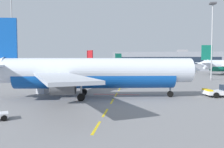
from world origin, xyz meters
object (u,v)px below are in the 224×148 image
Objects in this scene: airliner_far_center at (99,66)px; airliner_far_right at (108,69)px; uld_cargo_container at (42,89)px; apron_light_mast_near at (12,25)px; apron_light_mast_far at (212,32)px; airliner_foreground at (92,73)px.

airliner_far_center is 1.13× the size of airliner_far_right.
apron_light_mast_near is at bearing 127.38° from uld_cargo_container.
airliner_far_right is (9.92, -39.26, -0.03)m from airliner_far_center.
apron_light_mast_far reaches higher than airliner_far_right.
uld_cargo_container is at bearing 157.99° from airliner_foreground.
airliner_far_right is 39.22m from uld_cargo_container.
airliner_far_right is 13.34× the size of uld_cargo_container.
apron_light_mast_near reaches higher than airliner_foreground.
airliner_far_center is at bearing 104.18° from airliner_far_right.
apron_light_mast_near is (-31.72, 32.76, 13.05)m from airliner_foreground.
apron_light_mast_far is at bearing -8.44° from airliner_far_right.
apron_light_mast_far is (29.86, 37.59, 10.76)m from airliner_foreground.
airliner_far_center is 15.05× the size of uld_cargo_container.
airliner_far_center is 0.99× the size of apron_light_mast_near.
apron_light_mast_far is (61.58, 4.83, -2.29)m from apron_light_mast_near.
airliner_foreground is 82.62m from airliner_far_center.
uld_cargo_container is (-7.09, -38.49, -2.41)m from airliner_far_right.
apron_light_mast_near is 1.18× the size of apron_light_mast_far.
uld_cargo_container is at bearing -87.92° from airliner_far_center.
airliner_far_right is at bearing -75.82° from airliner_far_center.
uld_cargo_container is 0.08× the size of apron_light_mast_far.
uld_cargo_container is 39.76m from apron_light_mast_near.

